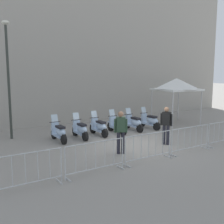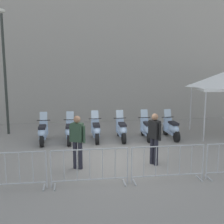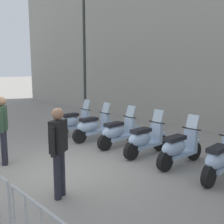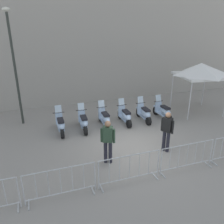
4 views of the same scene
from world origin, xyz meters
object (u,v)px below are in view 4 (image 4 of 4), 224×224
object	(u,v)px
motorcycle_0	(61,125)
motorcycle_3	(125,116)
canopy_tent	(201,70)
motorcycle_1	(83,122)
officer_near_row_end	(108,140)
motorcycle_2	(105,118)
motorcycle_4	(144,113)
barrier_segment_3	(187,157)
barrier_segment_1	(61,184)
barrier_segment_2	(130,169)
motorcycle_5	(163,111)
street_lamp	(13,58)
officer_mid_plaza	(167,130)

from	to	relation	value
motorcycle_0	motorcycle_3	bearing A→B (deg)	7.66
canopy_tent	motorcycle_1	bearing A→B (deg)	-169.87
motorcycle_1	canopy_tent	bearing A→B (deg)	10.13
canopy_tent	officer_near_row_end	bearing A→B (deg)	-145.30
motorcycle_2	motorcycle_4	bearing A→B (deg)	6.32
motorcycle_3	barrier_segment_3	xyz separation A→B (m)	(1.14, -4.41, 0.07)
motorcycle_0	motorcycle_1	world-z (taller)	same
barrier_segment_1	motorcycle_2	bearing A→B (deg)	65.92
motorcycle_2	barrier_segment_3	bearing A→B (deg)	-62.46
barrier_segment_2	canopy_tent	xyz separation A→B (m)	(5.69, 5.59, 1.99)
motorcycle_3	barrier_segment_2	distance (m)	4.82
motorcycle_5	barrier_segment_1	size ratio (longest dim) A/B	0.81
motorcycle_2	officer_near_row_end	bearing A→B (deg)	-97.70
barrier_segment_1	barrier_segment_3	size ratio (longest dim) A/B	1.00
motorcycle_5	street_lamp	bearing A→B (deg)	172.77
motorcycle_4	motorcycle_3	bearing A→B (deg)	-172.82
officer_mid_plaza	motorcycle_2	bearing A→B (deg)	125.29
motorcycle_1	barrier_segment_3	world-z (taller)	motorcycle_1
motorcycle_1	motorcycle_5	xyz separation A→B (m)	(4.44, 0.54, 0.00)
street_lamp	canopy_tent	size ratio (longest dim) A/B	1.95
motorcycle_2	barrier_segment_3	xyz separation A→B (m)	(2.25, -4.31, 0.07)
motorcycle_3	motorcycle_4	bearing A→B (deg)	7.18
motorcycle_4	street_lamp	world-z (taller)	street_lamp
motorcycle_4	barrier_segment_1	size ratio (longest dim) A/B	0.81
motorcycle_0	canopy_tent	xyz separation A→B (m)	(7.93, 1.34, 2.06)
barrier_segment_2	officer_near_row_end	bearing A→B (deg)	109.72
motorcycle_0	motorcycle_4	bearing A→B (deg)	7.54
motorcycle_3	officer_mid_plaza	world-z (taller)	officer_mid_plaza
motorcycle_1	barrier_segment_1	size ratio (longest dim) A/B	0.81
motorcycle_2	barrier_segment_1	bearing A→B (deg)	-114.08
motorcycle_3	canopy_tent	size ratio (longest dim) A/B	0.59
barrier_segment_3	officer_near_row_end	xyz separation A→B (m)	(-2.69, 1.04, 0.46)
motorcycle_0	street_lamp	xyz separation A→B (m)	(-1.99, 1.61, 2.98)
motorcycle_5	canopy_tent	size ratio (longest dim) A/B	0.59
motorcycle_0	motorcycle_5	bearing A→B (deg)	6.77
street_lamp	officer_near_row_end	bearing A→B (deg)	-50.47
barrier_segment_1	officer_mid_plaza	xyz separation A→B (m)	(4.24, 1.97, 0.46)
motorcycle_4	motorcycle_5	bearing A→B (deg)	3.71
officer_near_row_end	officer_mid_plaza	bearing A→B (deg)	8.14
street_lamp	barrier_segment_2	bearing A→B (deg)	-54.25
motorcycle_0	street_lamp	size ratio (longest dim) A/B	0.30
motorcycle_5	barrier_segment_1	world-z (taller)	motorcycle_5
motorcycle_0	motorcycle_4	distance (m)	4.46
motorcycle_5	canopy_tent	xyz separation A→B (m)	(2.38, 0.68, 2.06)
motorcycle_3	motorcycle_0	bearing A→B (deg)	-172.34
motorcycle_3	motorcycle_5	size ratio (longest dim) A/B	1.00
motorcycle_2	canopy_tent	size ratio (longest dim) A/B	0.59
barrier_segment_1	motorcycle_3	bearing A→B (deg)	56.58
motorcycle_0	barrier_segment_1	bearing A→B (deg)	-89.71
motorcycle_1	motorcycle_4	size ratio (longest dim) A/B	1.00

